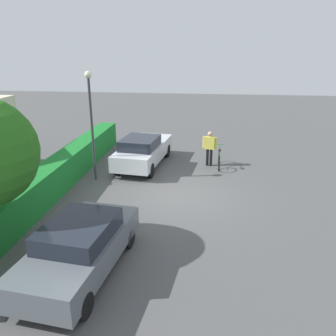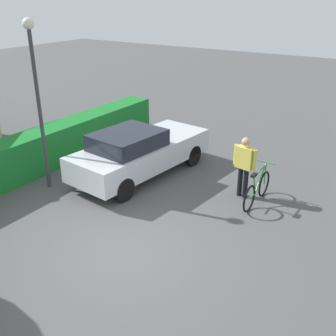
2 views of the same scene
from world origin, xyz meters
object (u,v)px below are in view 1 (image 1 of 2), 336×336
bicycle (219,159)px  street_lamp (91,112)px  parked_car_near (80,247)px  parked_car_far (143,150)px  person_rider (210,146)px

bicycle → street_lamp: (-2.20, 5.23, 2.47)m
parked_car_near → parked_car_far: bearing=0.1°
bicycle → person_rider: size_ratio=1.02×
parked_car_far → bicycle: (0.24, -3.54, -0.37)m
parked_car_near → bicycle: (8.43, -3.52, -0.33)m
parked_car_near → parked_car_far: size_ratio=0.91×
parked_car_far → bicycle: 3.56m
bicycle → person_rider: (0.17, 0.46, 0.58)m
parked_car_near → street_lamp: (6.23, 1.70, 2.14)m
street_lamp → parked_car_far: bearing=-40.7°
person_rider → parked_car_far: bearing=97.6°
parked_car_near → person_rider: (8.60, -3.06, 0.25)m
bicycle → parked_car_near: bearing=157.3°
bicycle → person_rider: person_rider is taller
parked_car_near → person_rider: bearing=-19.6°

